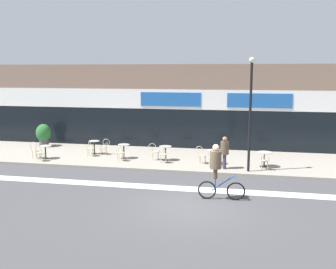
# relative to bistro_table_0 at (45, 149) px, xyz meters

# --- Properties ---
(ground_plane) EXTENTS (120.00, 120.00, 0.00)m
(ground_plane) POSITION_rel_bistro_table_0_xyz_m (8.71, -5.61, -0.63)
(ground_plane) COLOR #424244
(sidewalk_slab) EXTENTS (40.00, 5.50, 0.12)m
(sidewalk_slab) POSITION_rel_bistro_table_0_xyz_m (8.71, 1.64, -0.57)
(sidewalk_slab) COLOR gray
(sidewalk_slab) RESTS_ON ground
(storefront_facade) EXTENTS (40.00, 4.06, 5.24)m
(storefront_facade) POSITION_rel_bistro_table_0_xyz_m (8.71, 6.35, 1.98)
(storefront_facade) COLOR #7F6656
(storefront_facade) RESTS_ON ground
(bike_lane_stripe) EXTENTS (36.00, 0.70, 0.01)m
(bike_lane_stripe) POSITION_rel_bistro_table_0_xyz_m (8.71, -3.56, -0.62)
(bike_lane_stripe) COLOR silver
(bike_lane_stripe) RESTS_ON ground
(bistro_table_0) EXTENTS (0.66, 0.66, 0.71)m
(bistro_table_0) POSITION_rel_bistro_table_0_xyz_m (0.00, 0.00, 0.00)
(bistro_table_0) COLOR black
(bistro_table_0) RESTS_ON sidewalk_slab
(bistro_table_1) EXTENTS (0.61, 0.61, 0.76)m
(bistro_table_1) POSITION_rel_bistro_table_0_xyz_m (2.14, 1.67, 0.03)
(bistro_table_1) COLOR black
(bistro_table_1) RESTS_ON sidewalk_slab
(bistro_table_2) EXTENTS (0.63, 0.63, 0.77)m
(bistro_table_2) POSITION_rel_bistro_table_0_xyz_m (4.15, 0.90, 0.04)
(bistro_table_2) COLOR black
(bistro_table_2) RESTS_ON sidewalk_slab
(bistro_table_3) EXTENTS (0.66, 0.66, 0.77)m
(bistro_table_3) POSITION_rel_bistro_table_0_xyz_m (6.47, 0.89, 0.03)
(bistro_table_3) COLOR black
(bistro_table_3) RESTS_ON sidewalk_slab
(bistro_table_4) EXTENTS (0.68, 0.68, 0.72)m
(bistro_table_4) POSITION_rel_bistro_table_0_xyz_m (9.03, 0.56, 0.01)
(bistro_table_4) COLOR black
(bistro_table_4) RESTS_ON sidewalk_slab
(bistro_table_5) EXTENTS (0.79, 0.79, 0.74)m
(bistro_table_5) POSITION_rel_bistro_table_0_xyz_m (11.58, 0.45, 0.03)
(bistro_table_5) COLOR black
(bistro_table_5) RESTS_ON sidewalk_slab
(cafe_chair_0_near) EXTENTS (0.40, 0.57, 0.90)m
(cafe_chair_0_near) POSITION_rel_bistro_table_0_xyz_m (0.00, -0.63, 0.01)
(cafe_chair_0_near) COLOR beige
(cafe_chair_0_near) RESTS_ON sidewalk_slab
(cafe_chair_0_side) EXTENTS (0.59, 0.44, 0.90)m
(cafe_chair_0_side) POSITION_rel_bistro_table_0_xyz_m (-0.63, 0.01, 0.01)
(cafe_chair_0_side) COLOR beige
(cafe_chair_0_side) RESTS_ON sidewalk_slab
(cafe_chair_1_near) EXTENTS (0.45, 0.60, 0.90)m
(cafe_chair_1_near) POSITION_rel_bistro_table_0_xyz_m (2.15, 1.04, 0.01)
(cafe_chair_1_near) COLOR beige
(cafe_chair_1_near) RESTS_ON sidewalk_slab
(cafe_chair_1_side) EXTENTS (0.59, 0.42, 0.90)m
(cafe_chair_1_side) POSITION_rel_bistro_table_0_xyz_m (2.76, 1.67, 0.01)
(cafe_chair_1_side) COLOR beige
(cafe_chair_1_side) RESTS_ON sidewalk_slab
(cafe_chair_2_near) EXTENTS (0.40, 0.58, 0.90)m
(cafe_chair_2_near) POSITION_rel_bistro_table_0_xyz_m (4.15, 0.28, 0.01)
(cafe_chair_2_near) COLOR beige
(cafe_chair_2_near) RESTS_ON sidewalk_slab
(cafe_chair_3_near) EXTENTS (0.40, 0.58, 0.90)m
(cafe_chair_3_near) POSITION_rel_bistro_table_0_xyz_m (6.47, 0.27, 0.01)
(cafe_chair_3_near) COLOR beige
(cafe_chair_3_near) RESTS_ON sidewalk_slab
(cafe_chair_3_side) EXTENTS (0.60, 0.45, 0.90)m
(cafe_chair_3_side) POSITION_rel_bistro_table_0_xyz_m (5.84, 0.88, 0.01)
(cafe_chair_3_side) COLOR beige
(cafe_chair_3_side) RESTS_ON sidewalk_slab
(cafe_chair_4_near) EXTENTS (0.41, 0.58, 0.90)m
(cafe_chair_4_near) POSITION_rel_bistro_table_0_xyz_m (9.03, -0.07, 0.01)
(cafe_chair_4_near) COLOR beige
(cafe_chair_4_near) RESTS_ON sidewalk_slab
(cafe_chair_4_side) EXTENTS (0.59, 0.43, 0.90)m
(cafe_chair_4_side) POSITION_rel_bistro_table_0_xyz_m (8.41, 0.56, 0.01)
(cafe_chair_4_side) COLOR beige
(cafe_chair_4_side) RESTS_ON sidewalk_slab
(cafe_chair_5_near) EXTENTS (0.40, 0.58, 0.90)m
(cafe_chair_5_near) POSITION_rel_bistro_table_0_xyz_m (11.58, -0.17, 0.01)
(cafe_chair_5_near) COLOR beige
(cafe_chair_5_near) RESTS_ON sidewalk_slab
(planter_pot) EXTENTS (0.93, 0.93, 1.41)m
(planter_pot) POSITION_rel_bistro_table_0_xyz_m (-1.87, 3.23, 0.26)
(planter_pot) COLOR #4C4C51
(planter_pot) RESTS_ON sidewalk_slab
(lamp_post) EXTENTS (0.26, 0.26, 5.34)m
(lamp_post) POSITION_rel_bistro_table_0_xyz_m (10.81, -0.58, 2.57)
(lamp_post) COLOR black
(lamp_post) RESTS_ON sidewalk_slab
(cyclist_0) EXTENTS (1.79, 0.50, 2.14)m
(cyclist_0) POSITION_rel_bistro_table_0_xyz_m (9.61, -4.65, 0.60)
(cyclist_0) COLOR black
(cyclist_0) RESTS_ON ground
(pedestrian_near_end) EXTENTS (0.50, 0.50, 1.59)m
(pedestrian_near_end) POSITION_rel_bistro_table_0_xyz_m (9.65, -0.30, 0.43)
(pedestrian_near_end) COLOR #382D47
(pedestrian_near_end) RESTS_ON sidewalk_slab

